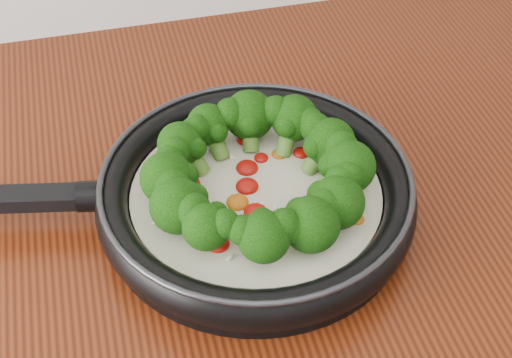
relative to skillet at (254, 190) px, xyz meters
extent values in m
cylinder|color=black|center=(0.00, 0.00, -0.03)|extent=(0.35, 0.35, 0.01)
torus|color=black|center=(0.00, 0.00, -0.01)|extent=(0.37, 0.37, 0.03)
torus|color=#2D2D33|center=(0.00, 0.00, 0.01)|extent=(0.36, 0.36, 0.01)
cube|color=black|center=(-0.24, 0.05, 0.00)|extent=(0.19, 0.06, 0.02)
cylinder|color=black|center=(-0.16, 0.03, 0.00)|extent=(0.03, 0.04, 0.03)
cylinder|color=beige|center=(0.00, 0.00, -0.01)|extent=(0.29, 0.29, 0.02)
ellipsoid|color=#AA0D08|center=(-0.05, -0.06, 0.00)|extent=(0.03, 0.03, 0.01)
ellipsoid|color=#AA0D08|center=(0.06, 0.04, 0.00)|extent=(0.02, 0.02, 0.01)
ellipsoid|color=#BD5A0C|center=(-0.08, 0.07, 0.00)|extent=(0.03, 0.03, 0.01)
ellipsoid|color=#AA0D08|center=(-0.08, 0.05, 0.00)|extent=(0.02, 0.02, 0.01)
ellipsoid|color=#AA0D08|center=(0.02, 0.05, 0.00)|extent=(0.02, 0.02, 0.01)
ellipsoid|color=#BD5A0C|center=(0.03, -0.07, 0.00)|extent=(0.02, 0.02, 0.01)
ellipsoid|color=#AA0D08|center=(0.08, 0.03, 0.00)|extent=(0.02, 0.02, 0.01)
ellipsoid|color=#AA0D08|center=(-0.06, 0.03, 0.00)|extent=(0.03, 0.03, 0.01)
ellipsoid|color=#BD5A0C|center=(-0.02, -0.01, 0.00)|extent=(0.02, 0.02, 0.01)
ellipsoid|color=#AA0D08|center=(0.01, -0.05, 0.00)|extent=(0.03, 0.03, 0.01)
ellipsoid|color=#AA0D08|center=(0.01, 0.08, 0.00)|extent=(0.02, 0.02, 0.01)
ellipsoid|color=#BD5A0C|center=(0.08, -0.06, 0.00)|extent=(0.02, 0.02, 0.01)
ellipsoid|color=#AA0D08|center=(-0.08, -0.02, 0.00)|extent=(0.03, 0.03, 0.01)
ellipsoid|color=#AA0D08|center=(-0.01, 0.01, 0.00)|extent=(0.03, 0.03, 0.01)
ellipsoid|color=#BD5A0C|center=(0.04, 0.05, 0.00)|extent=(0.02, 0.02, 0.01)
ellipsoid|color=#AA0D08|center=(-0.01, -0.03, 0.00)|extent=(0.02, 0.02, 0.01)
ellipsoid|color=#AA0D08|center=(0.00, 0.03, 0.00)|extent=(0.03, 0.03, 0.01)
ellipsoid|color=white|center=(0.05, -0.05, 0.00)|extent=(0.01, 0.01, 0.00)
ellipsoid|color=white|center=(-0.03, 0.07, 0.00)|extent=(0.01, 0.01, 0.00)
ellipsoid|color=white|center=(-0.04, -0.08, 0.00)|extent=(0.01, 0.01, 0.00)
ellipsoid|color=white|center=(0.10, 0.02, 0.00)|extent=(0.01, 0.01, 0.00)
ellipsoid|color=white|center=(0.05, -0.03, 0.00)|extent=(0.01, 0.01, 0.00)
ellipsoid|color=white|center=(0.03, -0.06, 0.00)|extent=(0.01, 0.01, 0.00)
ellipsoid|color=white|center=(-0.05, 0.09, 0.00)|extent=(0.01, 0.00, 0.00)
ellipsoid|color=white|center=(0.01, -0.03, 0.00)|extent=(0.00, 0.01, 0.00)
ellipsoid|color=white|center=(-0.09, -0.02, 0.00)|extent=(0.01, 0.01, 0.00)
ellipsoid|color=white|center=(-0.06, 0.03, 0.00)|extent=(0.01, 0.00, 0.00)
ellipsoid|color=white|center=(0.04, -0.08, 0.00)|extent=(0.01, 0.01, 0.00)
ellipsoid|color=white|center=(-0.10, -0.02, 0.00)|extent=(0.01, 0.00, 0.00)
ellipsoid|color=white|center=(0.00, -0.02, 0.00)|extent=(0.01, 0.01, 0.00)
ellipsoid|color=white|center=(-0.09, -0.03, 0.00)|extent=(0.01, 0.01, 0.00)
ellipsoid|color=white|center=(-0.10, 0.03, 0.00)|extent=(0.01, 0.01, 0.00)
ellipsoid|color=white|center=(-0.03, -0.05, 0.00)|extent=(0.01, 0.01, 0.00)
ellipsoid|color=white|center=(-0.01, 0.05, 0.00)|extent=(0.01, 0.01, 0.00)
ellipsoid|color=white|center=(0.06, -0.03, 0.00)|extent=(0.01, 0.01, 0.00)
ellipsoid|color=white|center=(0.00, -0.02, 0.00)|extent=(0.01, 0.01, 0.00)
ellipsoid|color=white|center=(-0.01, 0.06, 0.00)|extent=(0.01, 0.01, 0.00)
cylinder|color=#5C922F|center=(0.07, -0.02, 0.01)|extent=(0.04, 0.02, 0.04)
sphere|color=black|center=(0.09, -0.02, 0.03)|extent=(0.06, 0.06, 0.05)
sphere|color=black|center=(0.09, 0.00, 0.04)|extent=(0.04, 0.04, 0.03)
sphere|color=black|center=(0.08, -0.04, 0.03)|extent=(0.04, 0.04, 0.03)
sphere|color=black|center=(0.07, -0.02, 0.03)|extent=(0.03, 0.03, 0.03)
cylinder|color=#5C922F|center=(0.07, 0.02, 0.01)|extent=(0.03, 0.02, 0.03)
sphere|color=black|center=(0.08, 0.02, 0.02)|extent=(0.06, 0.06, 0.05)
sphere|color=black|center=(0.07, 0.04, 0.03)|extent=(0.04, 0.04, 0.03)
sphere|color=black|center=(0.09, 0.00, 0.03)|extent=(0.03, 0.03, 0.03)
sphere|color=black|center=(0.07, 0.02, 0.03)|extent=(0.03, 0.03, 0.03)
cylinder|color=#5C922F|center=(0.05, 0.05, 0.01)|extent=(0.03, 0.04, 0.04)
sphere|color=black|center=(0.06, 0.07, 0.03)|extent=(0.06, 0.06, 0.05)
sphere|color=black|center=(0.04, 0.07, 0.03)|extent=(0.04, 0.04, 0.03)
sphere|color=black|center=(0.07, 0.05, 0.03)|extent=(0.03, 0.03, 0.03)
sphere|color=black|center=(0.05, 0.05, 0.03)|extent=(0.03, 0.03, 0.02)
cylinder|color=#5C922F|center=(0.01, 0.07, 0.01)|extent=(0.02, 0.03, 0.03)
sphere|color=black|center=(0.02, 0.09, 0.02)|extent=(0.06, 0.06, 0.05)
sphere|color=black|center=(0.00, 0.08, 0.03)|extent=(0.04, 0.04, 0.03)
sphere|color=black|center=(0.03, 0.08, 0.03)|extent=(0.04, 0.04, 0.03)
sphere|color=black|center=(0.01, 0.07, 0.03)|extent=(0.03, 0.03, 0.03)
cylinder|color=#5C922F|center=(-0.02, 0.06, 0.01)|extent=(0.03, 0.03, 0.03)
sphere|color=black|center=(-0.03, 0.08, 0.02)|extent=(0.05, 0.05, 0.04)
sphere|color=black|center=(-0.04, 0.07, 0.03)|extent=(0.03, 0.03, 0.03)
sphere|color=black|center=(-0.01, 0.08, 0.03)|extent=(0.03, 0.03, 0.03)
sphere|color=black|center=(-0.02, 0.06, 0.03)|extent=(0.03, 0.03, 0.02)
cylinder|color=#5C922F|center=(-0.05, 0.05, 0.01)|extent=(0.03, 0.03, 0.03)
sphere|color=black|center=(-0.06, 0.06, 0.02)|extent=(0.05, 0.05, 0.05)
sphere|color=black|center=(-0.07, 0.04, 0.03)|extent=(0.03, 0.03, 0.03)
sphere|color=black|center=(-0.05, 0.07, 0.03)|extent=(0.03, 0.03, 0.03)
sphere|color=black|center=(-0.05, 0.05, 0.03)|extent=(0.03, 0.03, 0.02)
cylinder|color=#5C922F|center=(-0.07, 0.01, 0.01)|extent=(0.03, 0.02, 0.03)
sphere|color=black|center=(-0.08, 0.01, 0.02)|extent=(0.06, 0.06, 0.05)
sphere|color=black|center=(-0.08, -0.01, 0.03)|extent=(0.04, 0.04, 0.03)
sphere|color=black|center=(-0.08, 0.03, 0.03)|extent=(0.04, 0.04, 0.03)
sphere|color=black|center=(-0.07, 0.01, 0.03)|extent=(0.03, 0.03, 0.03)
cylinder|color=#5C922F|center=(-0.06, -0.02, 0.01)|extent=(0.03, 0.03, 0.03)
sphere|color=black|center=(-0.08, -0.03, 0.02)|extent=(0.06, 0.06, 0.05)
sphere|color=black|center=(-0.07, -0.04, 0.03)|extent=(0.04, 0.04, 0.03)
sphere|color=black|center=(-0.08, -0.01, 0.03)|extent=(0.04, 0.04, 0.03)
sphere|color=black|center=(-0.06, -0.02, 0.03)|extent=(0.03, 0.03, 0.03)
cylinder|color=#5C922F|center=(-0.05, -0.05, 0.01)|extent=(0.04, 0.04, 0.04)
sphere|color=black|center=(-0.06, -0.06, 0.03)|extent=(0.05, 0.05, 0.04)
sphere|color=black|center=(-0.04, -0.07, 0.04)|extent=(0.03, 0.03, 0.03)
sphere|color=black|center=(-0.07, -0.05, 0.03)|extent=(0.03, 0.03, 0.03)
sphere|color=black|center=(-0.05, -0.05, 0.03)|extent=(0.03, 0.03, 0.02)
cylinder|color=#5C922F|center=(-0.01, -0.07, 0.01)|extent=(0.02, 0.04, 0.04)
sphere|color=black|center=(-0.01, -0.09, 0.03)|extent=(0.06, 0.06, 0.05)
sphere|color=black|center=(0.01, -0.08, 0.04)|extent=(0.04, 0.04, 0.03)
sphere|color=black|center=(-0.03, -0.08, 0.03)|extent=(0.03, 0.03, 0.03)
sphere|color=black|center=(-0.01, -0.07, 0.03)|extent=(0.03, 0.03, 0.02)
cylinder|color=#5C922F|center=(0.03, -0.06, 0.01)|extent=(0.03, 0.04, 0.03)
sphere|color=black|center=(0.03, -0.08, 0.02)|extent=(0.06, 0.06, 0.05)
sphere|color=black|center=(0.05, -0.07, 0.03)|extent=(0.04, 0.04, 0.03)
sphere|color=black|center=(0.01, -0.08, 0.03)|extent=(0.04, 0.04, 0.03)
sphere|color=black|center=(0.03, -0.06, 0.03)|extent=(0.03, 0.03, 0.03)
cylinder|color=#5C922F|center=(0.05, -0.05, 0.01)|extent=(0.03, 0.03, 0.03)
sphere|color=black|center=(0.06, -0.06, 0.03)|extent=(0.06, 0.06, 0.05)
sphere|color=black|center=(0.07, -0.04, 0.03)|extent=(0.04, 0.04, 0.03)
sphere|color=black|center=(0.05, -0.07, 0.03)|extent=(0.04, 0.04, 0.03)
sphere|color=black|center=(0.05, -0.05, 0.03)|extent=(0.03, 0.03, 0.03)
camera|label=1|loc=(-0.13, -0.51, 0.51)|focal=52.58mm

